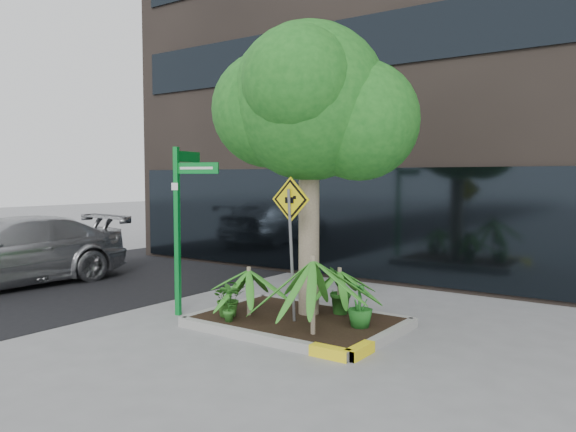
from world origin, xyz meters
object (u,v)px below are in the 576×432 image
Objects in this scene: tree at (310,102)px; parked_car at (6,252)px; street_sign_post at (182,212)px; cattle_sign at (291,224)px.

tree reaches higher than parked_car.
street_sign_post is (5.16, 0.48, 1.09)m from parked_car.
cattle_sign is (0.09, -0.67, -2.01)m from tree.
tree is at bearing 7.27° from street_sign_post.
street_sign_post reaches higher than parked_car.
street_sign_post is 2.26m from cattle_sign.
street_sign_post is at bearing -157.44° from tree.
street_sign_post is (-2.15, -0.89, -1.88)m from tree.
parked_car is at bearing -169.35° from tree.
tree is 8.01m from parked_car.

